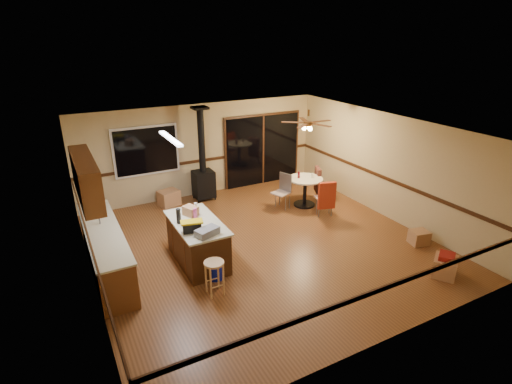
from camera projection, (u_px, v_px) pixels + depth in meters
floor at (262, 244)px, 8.89m from camera, size 7.00×7.00×0.00m
ceiling at (263, 129)px, 7.92m from camera, size 7.00×7.00×0.00m
wall_back at (203, 150)px, 11.28m from camera, size 7.00×0.00×7.00m
wall_front at (384, 272)px, 5.54m from camera, size 7.00×0.00×7.00m
wall_left at (85, 225)px, 6.89m from camera, size 0.00×7.00×7.00m
wall_right at (386, 166)px, 9.93m from camera, size 0.00×7.00×7.00m
chair_rail at (263, 203)px, 8.52m from camera, size 7.00×7.00×0.08m
window at (146, 151)px, 10.47m from camera, size 1.72×0.10×1.32m
sliding_door at (263, 150)px, 12.16m from camera, size 2.52×0.10×2.10m
lower_cabinets at (106, 252)px, 7.75m from camera, size 0.60×3.00×0.86m
countertop at (103, 231)px, 7.59m from camera, size 0.64×3.04×0.04m
upper_cabinets at (86, 179)px, 7.32m from camera, size 0.35×2.00×0.80m
kitchen_island at (198, 242)px, 8.07m from camera, size 0.88×1.68×0.90m
wood_stove at (203, 175)px, 11.04m from camera, size 0.55×0.50×2.52m
ceiling_fan at (308, 125)px, 10.09m from camera, size 0.24×0.24×0.55m
fluorescent_strip at (170, 139)px, 7.40m from camera, size 0.10×1.20×0.04m
toolbox_grey at (207, 232)px, 7.37m from camera, size 0.50×0.38×0.14m
toolbox_black at (192, 227)px, 7.48m from camera, size 0.37×0.25×0.19m
toolbox_yellow_lid at (192, 222)px, 7.44m from camera, size 0.45×0.30×0.03m
box_on_island at (191, 211)px, 8.16m from camera, size 0.32×0.36×0.20m
bottle_dark at (179, 216)px, 7.80m from camera, size 0.12×0.12×0.31m
bottle_pink at (195, 213)px, 8.01m from camera, size 0.08×0.08×0.22m
bottle_white at (196, 207)px, 8.37m from camera, size 0.07×0.07×0.18m
bar_stool at (215, 278)px, 7.10m from camera, size 0.42×0.42×0.66m
blue_bucket at (216, 271)px, 7.64m from camera, size 0.41×0.41×0.27m
dining_table at (305, 187)px, 10.71m from camera, size 0.93×0.93×0.78m
glass_red at (299, 175)px, 10.61m from camera, size 0.08×0.08×0.17m
glass_cream at (312, 175)px, 10.63m from camera, size 0.07×0.07×0.12m
chair_left at (283, 187)px, 10.54m from camera, size 0.51×0.51×0.51m
chair_near at (326, 195)px, 9.99m from camera, size 0.54×0.56×0.70m
chair_right at (319, 180)px, 11.02m from camera, size 0.59×0.57×0.70m
box_under_window at (169, 198)px, 10.84m from camera, size 0.61×0.54×0.42m
box_corner_a at (445, 267)px, 7.70m from camera, size 0.63×0.61×0.37m
box_corner_b at (419, 237)px, 8.87m from camera, size 0.45×0.41×0.31m
box_small_red at (447, 256)px, 7.61m from camera, size 0.43×0.42×0.09m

